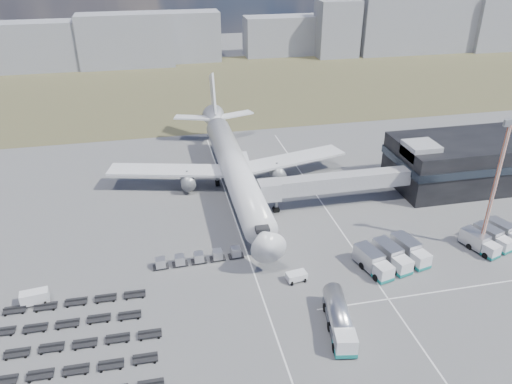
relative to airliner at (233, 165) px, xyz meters
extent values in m
plane|color=#565659|center=(0.00, -32.38, -5.29)|extent=(420.00, 420.00, 0.00)
cube|color=brown|center=(0.00, 77.62, -5.29)|extent=(420.00, 90.00, 0.01)
cube|color=silver|center=(-2.00, -27.38, -5.29)|extent=(0.25, 110.00, 0.01)
cube|color=silver|center=(16.00, -27.38, -5.29)|extent=(0.25, 110.00, 0.01)
cube|color=silver|center=(25.00, -40.38, -5.29)|extent=(40.00, 0.25, 0.01)
cube|color=black|center=(48.00, -8.38, -0.29)|extent=(30.00, 16.00, 10.00)
cube|color=#262D38|center=(48.00, -8.38, 0.91)|extent=(30.40, 16.40, 1.60)
cube|color=#939399|center=(36.00, -10.38, 4.21)|extent=(6.00, 6.00, 3.00)
cube|color=#939399|center=(18.10, -11.88, -0.19)|extent=(29.80, 3.00, 3.00)
cube|color=#939399|center=(4.70, -12.38, -0.19)|extent=(4.00, 3.60, 3.40)
cylinder|color=slate|center=(6.20, -11.88, -2.74)|extent=(0.70, 0.70, 5.10)
cylinder|color=black|center=(6.20, -11.88, -4.84)|extent=(1.40, 0.90, 1.40)
cylinder|color=silver|center=(0.00, -2.38, 0.01)|extent=(5.60, 48.00, 5.60)
cone|color=silver|center=(0.00, -28.88, 0.01)|extent=(5.60, 5.00, 5.60)
cone|color=silver|center=(0.00, 25.62, 0.81)|extent=(5.60, 8.00, 5.60)
cube|color=black|center=(0.00, -26.88, 0.81)|extent=(2.20, 2.00, 0.80)
cube|color=silver|center=(-13.00, 2.62, -1.19)|extent=(25.59, 11.38, 0.50)
cube|color=silver|center=(13.00, 2.62, -1.19)|extent=(25.59, 11.38, 0.50)
cylinder|color=slate|center=(-9.50, 0.62, -2.89)|extent=(3.00, 5.00, 3.00)
cylinder|color=slate|center=(9.50, 0.62, -2.89)|extent=(3.00, 5.00, 3.00)
cube|color=silver|center=(-5.50, 27.62, 1.21)|extent=(9.49, 5.63, 0.35)
cube|color=silver|center=(5.50, 27.62, 1.21)|extent=(9.49, 5.63, 0.35)
cube|color=silver|center=(0.00, 28.62, 6.51)|extent=(0.50, 9.06, 11.45)
cylinder|color=slate|center=(0.00, -23.38, -4.04)|extent=(0.50, 0.50, 2.50)
cylinder|color=slate|center=(-3.20, 1.62, -4.04)|extent=(0.60, 0.60, 2.50)
cylinder|color=slate|center=(3.20, 1.62, -4.04)|extent=(0.60, 0.60, 2.50)
cylinder|color=black|center=(0.00, -23.38, -4.79)|extent=(0.50, 1.20, 1.20)
cube|color=gray|center=(-44.94, 115.02, 3.77)|extent=(53.27, 12.00, 18.12)
cube|color=gray|center=(-22.48, 114.17, 4.83)|extent=(36.27, 12.00, 20.25)
cube|color=gray|center=(5.32, 119.09, 4.48)|extent=(19.22, 12.00, 19.54)
cube|color=gray|center=(42.57, 121.92, 2.78)|extent=(32.23, 12.00, 16.15)
cube|color=gray|center=(64.55, 113.94, 6.22)|extent=(17.41, 12.00, 23.03)
cube|color=gray|center=(101.24, 113.46, 6.97)|extent=(52.65, 12.00, 24.52)
cube|color=gray|center=(136.96, 111.12, 6.62)|extent=(20.33, 12.00, 23.82)
cube|color=silver|center=(5.85, -48.87, -3.64)|extent=(3.17, 3.17, 2.62)
cube|color=#157670|center=(5.85, -48.87, -4.67)|extent=(3.30, 3.30, 0.57)
cylinder|color=silver|center=(6.84, -43.38, -3.13)|extent=(4.32, 8.90, 2.84)
cube|color=slate|center=(6.84, -43.38, -4.44)|extent=(4.20, 8.88, 0.40)
cylinder|color=black|center=(6.53, -45.06, -4.72)|extent=(3.13, 1.76, 1.25)
cube|color=silver|center=(4.00, -33.26, -4.58)|extent=(3.35, 2.19, 1.43)
cube|color=silver|center=(-34.43, -30.43, -4.24)|extent=(4.05, 2.21, 2.10)
cube|color=silver|center=(3.75, 9.06, -3.74)|extent=(2.78, 5.99, 2.72)
cube|color=#157670|center=(3.75, 9.06, -4.86)|extent=(2.88, 6.09, 0.44)
cube|color=silver|center=(17.16, -35.86, -3.88)|extent=(2.99, 2.91, 2.39)
cube|color=#157670|center=(17.16, -35.86, -4.80)|extent=(3.12, 3.04, 0.49)
cube|color=silver|center=(16.27, -32.16, -3.44)|extent=(3.70, 5.48, 2.83)
cube|color=silver|center=(20.76, -35.00, -3.88)|extent=(2.99, 2.91, 2.39)
cube|color=#157670|center=(20.76, -35.00, -4.80)|extent=(3.12, 3.04, 0.49)
cube|color=silver|center=(19.87, -31.30, -3.44)|extent=(3.70, 5.48, 2.83)
cube|color=silver|center=(24.36, -34.14, -3.88)|extent=(2.99, 2.91, 2.39)
cube|color=#157670|center=(24.36, -34.14, -4.80)|extent=(3.12, 3.04, 0.49)
cube|color=silver|center=(23.47, -30.43, -3.44)|extent=(3.70, 5.48, 2.83)
cube|color=silver|center=(37.20, -34.01, -4.01)|extent=(2.81, 2.75, 2.16)
cube|color=#157670|center=(37.20, -34.01, -4.85)|extent=(2.93, 2.87, 0.44)
cube|color=silver|center=(36.16, -30.73, -3.62)|extent=(3.62, 5.02, 2.55)
cube|color=silver|center=(40.38, -32.99, -4.01)|extent=(2.81, 2.75, 2.16)
cube|color=#157670|center=(40.38, -32.99, -4.85)|extent=(2.93, 2.87, 0.44)
cube|color=silver|center=(39.34, -29.72, -3.62)|extent=(3.62, 5.02, 2.55)
cube|color=silver|center=(42.52, -28.70, -3.62)|extent=(3.62, 5.02, 2.55)
cube|color=black|center=(-16.32, -25.58, -5.00)|extent=(2.56, 1.63, 0.17)
cube|color=silver|center=(-16.32, -25.58, -4.18)|extent=(1.60, 1.60, 1.44)
cube|color=black|center=(-13.24, -25.47, -5.00)|extent=(2.56, 1.63, 0.17)
cube|color=silver|center=(-13.24, -25.47, -4.18)|extent=(1.60, 1.60, 1.44)
cube|color=black|center=(-10.16, -25.35, -5.00)|extent=(2.56, 1.63, 0.17)
cube|color=silver|center=(-10.16, -25.35, -4.18)|extent=(1.60, 1.60, 1.44)
cube|color=black|center=(-7.08, -25.23, -5.00)|extent=(2.56, 1.63, 0.17)
cube|color=silver|center=(-7.08, -25.23, -4.18)|extent=(1.60, 1.60, 1.44)
cube|color=black|center=(-4.00, -25.11, -5.00)|extent=(2.56, 1.63, 0.17)
cube|color=silver|center=(-4.00, -25.11, -4.18)|extent=(1.60, 1.60, 1.44)
cube|color=black|center=(-29.52, -44.76, -4.92)|extent=(24.95, 1.90, 0.75)
cube|color=black|center=(-29.46, -40.40, -4.92)|extent=(24.95, 1.90, 0.75)
cube|color=black|center=(-29.40, -36.04, -4.92)|extent=(20.80, 1.84, 0.75)
cube|color=black|center=(-29.34, -31.67, -4.92)|extent=(20.80, 1.84, 0.75)
cylinder|color=#B3421C|center=(37.09, -31.31, 5.82)|extent=(0.62, 0.62, 22.22)
cube|color=slate|center=(37.09, -31.31, 17.20)|extent=(2.16, 0.63, 1.07)
cube|color=#565659|center=(37.09, -31.31, -5.16)|extent=(1.78, 1.78, 0.27)
camera|label=1|loc=(-15.20, -92.52, 42.60)|focal=35.00mm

